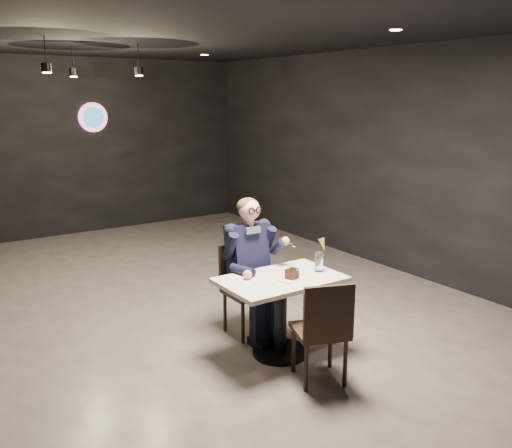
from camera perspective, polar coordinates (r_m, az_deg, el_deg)
floor at (r=5.89m, az=-9.83°, el=-10.45°), size 9.00×9.00×0.00m
wall_sign at (r=9.88m, az=-16.79°, el=10.70°), size 0.50×0.06×0.50m
pendant_lights at (r=7.30m, az=-17.49°, el=16.86°), size 1.40×1.20×0.36m
main_table at (r=5.07m, az=2.58°, el=-9.68°), size 1.10×0.70×0.75m
chair_far at (r=5.46m, az=-0.85°, el=-6.99°), size 0.42×0.46×0.92m
chair_near at (r=4.64m, az=6.70°, el=-10.87°), size 0.55×0.58×0.92m
seated_man at (r=5.37m, az=-0.86°, el=-4.39°), size 0.60×0.80×1.44m
dessert_plate at (r=4.88m, az=3.47°, el=-5.85°), size 0.20×0.20×0.01m
cake_slice at (r=4.88m, az=3.81°, el=-5.27°), size 0.13×0.12×0.08m
mint_leaf at (r=4.87m, az=4.34°, el=-4.80°), size 0.07×0.04×0.01m
sundae_glass at (r=5.12m, az=6.64°, el=-3.98°), size 0.08×0.08×0.18m
wafer_cone at (r=5.11m, az=7.07°, el=-2.22°), size 0.08×0.08×0.13m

